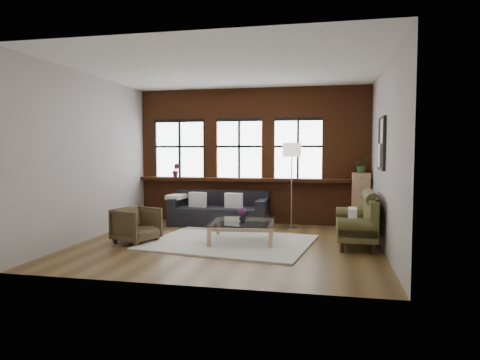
% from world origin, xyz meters
% --- Properties ---
extents(floor, '(5.50, 5.50, 0.00)m').
position_xyz_m(floor, '(0.00, 0.00, 0.00)').
color(floor, brown).
rests_on(floor, ground).
extents(ceiling, '(5.50, 5.50, 0.00)m').
position_xyz_m(ceiling, '(0.00, 0.00, 3.20)').
color(ceiling, white).
rests_on(ceiling, ground).
extents(wall_back, '(5.50, 0.00, 5.50)m').
position_xyz_m(wall_back, '(0.00, 2.50, 1.60)').
color(wall_back, '#B0A9A4').
rests_on(wall_back, ground).
extents(wall_front, '(5.50, 0.00, 5.50)m').
position_xyz_m(wall_front, '(0.00, -2.50, 1.60)').
color(wall_front, '#B0A9A4').
rests_on(wall_front, ground).
extents(wall_left, '(0.00, 5.00, 5.00)m').
position_xyz_m(wall_left, '(-2.75, 0.00, 1.60)').
color(wall_left, '#B0A9A4').
rests_on(wall_left, ground).
extents(wall_right, '(0.00, 5.00, 5.00)m').
position_xyz_m(wall_right, '(2.75, 0.00, 1.60)').
color(wall_right, '#B0A9A4').
rests_on(wall_right, ground).
extents(brick_backwall, '(5.50, 0.12, 3.20)m').
position_xyz_m(brick_backwall, '(0.00, 2.44, 1.60)').
color(brick_backwall, brown).
rests_on(brick_backwall, floor).
extents(sill_ledge, '(5.50, 0.30, 0.08)m').
position_xyz_m(sill_ledge, '(0.00, 2.35, 1.04)').
color(sill_ledge, brown).
rests_on(sill_ledge, brick_backwall).
extents(window_left, '(1.38, 0.10, 1.50)m').
position_xyz_m(window_left, '(-1.80, 2.45, 1.75)').
color(window_left, black).
rests_on(window_left, brick_backwall).
extents(window_mid, '(1.38, 0.10, 1.50)m').
position_xyz_m(window_mid, '(-0.30, 2.45, 1.75)').
color(window_mid, black).
rests_on(window_mid, brick_backwall).
extents(window_right, '(1.38, 0.10, 1.50)m').
position_xyz_m(window_right, '(1.10, 2.45, 1.75)').
color(window_right, black).
rests_on(window_right, brick_backwall).
extents(wall_poster, '(0.05, 0.74, 0.94)m').
position_xyz_m(wall_poster, '(2.72, 0.30, 1.85)').
color(wall_poster, black).
rests_on(wall_poster, wall_right).
extents(shag_rug, '(3.24, 2.71, 0.03)m').
position_xyz_m(shag_rug, '(0.01, 0.08, 0.02)').
color(shag_rug, beige).
rests_on(shag_rug, floor).
extents(dark_sofa, '(2.23, 0.90, 0.81)m').
position_xyz_m(dark_sofa, '(-0.67, 1.90, 0.40)').
color(dark_sofa, black).
rests_on(dark_sofa, floor).
extents(pillow_a, '(0.41, 0.19, 0.34)m').
position_xyz_m(pillow_a, '(-1.15, 1.80, 0.60)').
color(pillow_a, white).
rests_on(pillow_a, dark_sofa).
extents(pillow_b, '(0.41, 0.18, 0.34)m').
position_xyz_m(pillow_b, '(-0.30, 1.80, 0.60)').
color(pillow_b, white).
rests_on(pillow_b, dark_sofa).
extents(vintage_settee, '(0.76, 1.71, 0.91)m').
position_xyz_m(vintage_settee, '(2.30, 0.46, 0.46)').
color(vintage_settee, '#4A4722').
rests_on(vintage_settee, floor).
extents(pillow_settee, '(0.15, 0.38, 0.34)m').
position_xyz_m(pillow_settee, '(2.22, -0.06, 0.57)').
color(pillow_settee, white).
rests_on(pillow_settee, vintage_settee).
extents(armchair, '(0.92, 0.91, 0.66)m').
position_xyz_m(armchair, '(-1.72, -0.21, 0.33)').
color(armchair, '#473823').
rests_on(armchair, floor).
extents(coffee_table, '(1.34, 1.34, 0.41)m').
position_xyz_m(coffee_table, '(0.23, 0.23, 0.19)').
color(coffee_table, tan).
rests_on(coffee_table, shag_rug).
extents(vase, '(0.16, 0.16, 0.14)m').
position_xyz_m(vase, '(0.23, 0.23, 0.46)').
color(vase, '#B2B2B2').
rests_on(vase, coffee_table).
extents(flowers, '(0.17, 0.17, 0.17)m').
position_xyz_m(flowers, '(0.23, 0.23, 0.57)').
color(flowers, '#541D52').
rests_on(flowers, vase).
extents(drawer_chest, '(0.38, 0.38, 1.24)m').
position_xyz_m(drawer_chest, '(2.51, 2.16, 0.62)').
color(drawer_chest, tan).
rests_on(drawer_chest, floor).
extents(potted_plant_top, '(0.38, 0.36, 0.34)m').
position_xyz_m(potted_plant_top, '(2.51, 2.16, 1.41)').
color(potted_plant_top, '#2D5923').
rests_on(potted_plant_top, drawer_chest).
extents(floor_lamp, '(0.40, 0.40, 2.05)m').
position_xyz_m(floor_lamp, '(1.01, 1.80, 1.02)').
color(floor_lamp, '#A5A5A8').
rests_on(floor_lamp, floor).
extents(sill_plant, '(0.20, 0.17, 0.34)m').
position_xyz_m(sill_plant, '(-1.86, 2.32, 1.25)').
color(sill_plant, '#541D52').
rests_on(sill_plant, sill_ledge).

